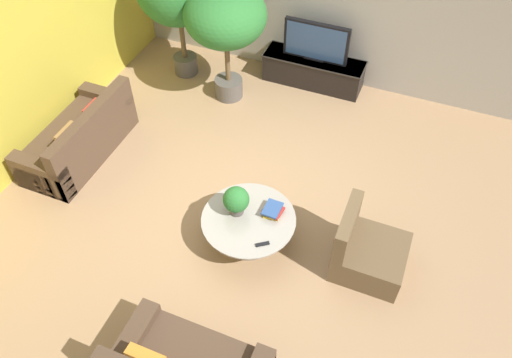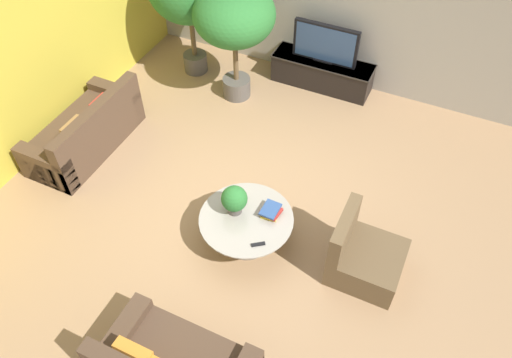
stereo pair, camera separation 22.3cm
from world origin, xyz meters
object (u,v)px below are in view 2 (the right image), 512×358
Objects in this scene: media_console at (322,72)px; potted_palm_corner at (234,18)px; armchair_wicker at (363,257)px; television at (325,44)px; potted_plant_tabletop at (234,199)px; couch_by_wall at (86,132)px; coffee_table at (246,225)px.

media_console is 1.82m from potted_palm_corner.
media_console is 3.63m from armchair_wicker.
potted_palm_corner is at bearing -144.42° from television.
potted_palm_corner reaches higher than potted_plant_tabletop.
armchair_wicker is at bearing 4.77° from potted_plant_tabletop.
armchair_wicker is 0.45× the size of potted_palm_corner.
couch_by_wall is 4.63× the size of potted_plant_tabletop.
couch_by_wall is 2.70m from potted_palm_corner.
armchair_wicker is 2.22× the size of potted_plant_tabletop.
coffee_table is 2.88m from couch_by_wall.
armchair_wicker reaches higher than potted_plant_tabletop.
potted_palm_corner is 2.90m from potted_plant_tabletop.
armchair_wicker is (1.67, -3.22, 0.02)m from media_console.
armchair_wicker reaches higher than coffee_table.
television is at bearing 91.40° from potted_plant_tabletop.
coffee_table is 0.64× the size of couch_by_wall.
armchair_wicker is at bearing 85.24° from couch_by_wall.
potted_palm_corner is (-1.42, 2.56, 1.07)m from coffee_table.
couch_by_wall is at bearing 85.24° from armchair_wicker.
potted_plant_tabletop is (0.08, -3.35, 0.39)m from media_console.
television is at bearing 138.03° from couch_by_wall.
potted_palm_corner reaches higher than media_console.
coffee_table is at bearing -14.11° from potted_plant_tabletop.
potted_plant_tabletop is at bearing -88.60° from television.
potted_palm_corner is at bearing 49.95° from armchair_wicker.
television is at bearing 94.31° from coffee_table.
coffee_table is 1.33× the size of armchair_wicker.
potted_palm_corner is at bearing 145.20° from couch_by_wall.
television is 0.92× the size of coffee_table.
media_console is 0.93× the size of couch_by_wall.
couch_by_wall is at bearing 169.63° from potted_plant_tabletop.
television reaches higher than media_console.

